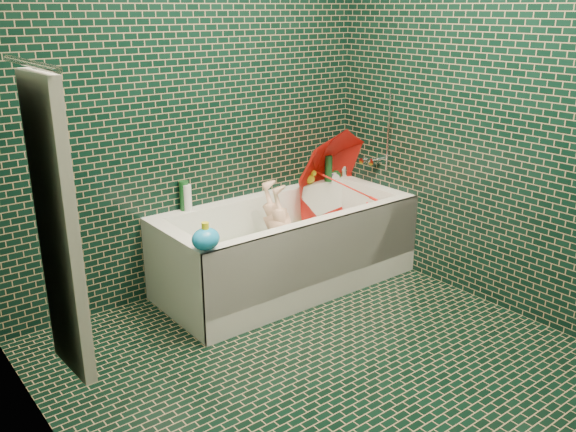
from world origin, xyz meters
TOP-DOWN VIEW (x-y plane):
  - floor at (0.00, 0.00)m, footprint 2.80×2.80m
  - wall_back at (0.00, 1.40)m, footprint 2.80×0.00m
  - wall_left at (-1.30, 0.00)m, footprint 0.00×2.80m
  - wall_right at (1.30, 0.00)m, footprint 0.00×2.80m
  - bathtub at (0.45, 1.01)m, footprint 1.70×0.75m
  - bath_mat at (0.45, 1.02)m, footprint 1.35×0.47m
  - water at (0.45, 1.02)m, footprint 1.48×0.53m
  - towel_rail at (-1.25, 0.25)m, footprint 0.02×0.58m
  - towel at (-1.24, 0.24)m, footprint 0.08×0.44m
  - faucet at (1.26, 1.02)m, footprint 0.18×0.19m
  - child at (0.43, 1.03)m, footprint 0.87×0.49m
  - umbrella at (1.03, 1.08)m, footprint 0.95×0.90m
  - soap_bottle_a at (1.15, 1.32)m, footprint 0.10×0.10m
  - soap_bottle_b at (1.13, 1.33)m, footprint 0.10×0.10m
  - soap_bottle_c at (1.16, 1.34)m, footprint 0.17×0.17m
  - bottle_right_tall at (1.06, 1.31)m, footprint 0.07×0.07m
  - bottle_right_pump at (1.25, 1.34)m, footprint 0.05×0.05m
  - bottle_left_tall at (-0.11, 1.37)m, footprint 0.07×0.07m
  - bottle_left_short at (-0.10, 1.34)m, footprint 0.07×0.07m
  - rubber_duck at (0.91, 1.34)m, footprint 0.12×0.09m
  - bath_toy at (-0.35, 0.69)m, footprint 0.20×0.18m

SIDE VIEW (x-z plane):
  - floor at x=0.00m, z-range 0.00..0.00m
  - bath_mat at x=0.45m, z-range 0.15..0.16m
  - bathtub at x=0.45m, z-range -0.06..0.49m
  - water at x=0.45m, z-range 0.30..0.30m
  - child at x=0.43m, z-range 0.14..0.48m
  - soap_bottle_a at x=1.15m, z-range 0.43..0.67m
  - soap_bottle_b at x=1.13m, z-range 0.46..0.64m
  - soap_bottle_c at x=1.16m, z-range 0.46..0.64m
  - umbrella at x=1.03m, z-range 0.11..1.03m
  - rubber_duck at x=0.91m, z-range 0.55..0.64m
  - bath_toy at x=-0.35m, z-range 0.54..0.69m
  - bottle_left_short at x=-0.10m, z-range 0.55..0.72m
  - bottle_right_pump at x=1.25m, z-range 0.55..0.73m
  - bottle_left_tall at x=-0.11m, z-range 0.55..0.74m
  - bottle_right_tall at x=1.06m, z-range 0.55..0.74m
  - faucet at x=1.26m, z-range 0.50..1.05m
  - towel at x=-1.24m, z-range 0.47..1.59m
  - wall_back at x=0.00m, z-range -0.15..2.65m
  - wall_left at x=-1.30m, z-range -0.15..2.65m
  - wall_right at x=1.30m, z-range -0.15..2.65m
  - towel_rail at x=-1.25m, z-range 1.59..1.61m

